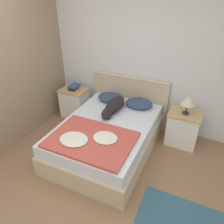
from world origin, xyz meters
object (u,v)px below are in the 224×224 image
object	(u,v)px
table_lamp	(188,101)
pillow_left	(111,97)
book_stack	(74,87)
nightstand_left	(75,103)
pillow_right	(139,103)
bed	(107,137)
dog	(114,106)
nightstand_right	(183,128)

from	to	relation	value
table_lamp	pillow_left	bearing A→B (deg)	178.51
book_stack	table_lamp	size ratio (longest dim) A/B	0.75
nightstand_left	pillow_right	xyz separation A→B (m)	(1.36, 0.02, 0.28)
bed	table_lamp	bearing A→B (deg)	32.58
bed	dog	distance (m)	0.54
pillow_right	book_stack	bearing A→B (deg)	-179.68
pillow_right	book_stack	xyz separation A→B (m)	(-1.35, -0.01, 0.06)
nightstand_left	pillow_right	size ratio (longest dim) A/B	1.26
dog	book_stack	distance (m)	1.06
bed	nightstand_left	size ratio (longest dim) A/B	3.21
bed	table_lamp	distance (m)	1.40
bed	dog	xyz separation A→B (m)	(-0.06, 0.40, 0.36)
dog	nightstand_right	bearing A→B (deg)	15.02
nightstand_left	table_lamp	xyz separation A→B (m)	(2.16, -0.02, 0.54)
pillow_left	dog	world-z (taller)	dog
bed	pillow_left	world-z (taller)	pillow_left
pillow_right	nightstand_left	bearing A→B (deg)	-179.29
pillow_left	book_stack	bearing A→B (deg)	-179.45
pillow_right	bed	bearing A→B (deg)	-110.95
book_stack	pillow_right	bearing A→B (deg)	0.32
nightstand_right	nightstand_left	bearing A→B (deg)	180.00
table_lamp	bed	bearing A→B (deg)	-147.42
nightstand_right	dog	bearing A→B (deg)	-164.98
bed	nightstand_right	bearing A→B (deg)	33.28
nightstand_left	pillow_right	bearing A→B (deg)	0.71
nightstand_left	dog	distance (m)	1.11
pillow_right	book_stack	world-z (taller)	book_stack
pillow_left	pillow_right	world-z (taller)	same
pillow_left	pillow_right	bearing A→B (deg)	0.00
book_stack	dog	bearing A→B (deg)	-17.25
pillow_right	dog	size ratio (longest dim) A/B	0.58
pillow_right	book_stack	size ratio (longest dim) A/B	1.98
dog	bed	bearing A→B (deg)	-81.33
bed	table_lamp	world-z (taller)	table_lamp
pillow_left	book_stack	world-z (taller)	book_stack
nightstand_left	pillow_right	world-z (taller)	pillow_right
pillow_right	dog	world-z (taller)	dog
pillow_left	bed	bearing A→B (deg)	-69.05
nightstand_left	pillow_left	xyz separation A→B (m)	(0.80, 0.02, 0.28)
nightstand_right	table_lamp	xyz separation A→B (m)	(0.00, -0.02, 0.54)
bed	pillow_left	size ratio (longest dim) A/B	4.05
nightstand_left	table_lamp	distance (m)	2.22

